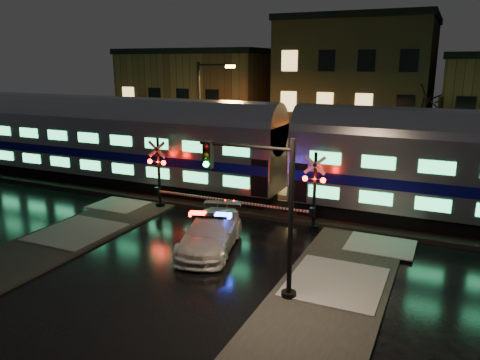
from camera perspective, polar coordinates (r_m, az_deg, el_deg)
name	(u,v)px	position (r m, az deg, el deg)	size (l,w,h in m)	color
ground	(220,234)	(23.41, -2.39, -6.62)	(120.00, 120.00, 0.00)	black
ballast	(259,205)	(27.67, 2.31, -3.04)	(90.00, 4.20, 0.24)	black
sidewalk_left	(27,255)	(22.84, -24.53, -8.34)	(4.00, 20.00, 0.12)	#2D2D2D
sidewalk_right	(314,322)	(16.17, 9.03, -16.70)	(4.00, 20.00, 0.12)	#2D2D2D
building_left	(204,101)	(47.56, -4.40, 9.57)	(14.00, 10.00, 9.00)	brown
building_mid	(357,92)	(42.79, 14.08, 10.36)	(12.00, 11.00, 11.50)	brown
train	(288,153)	(26.28, 5.89, 3.32)	(51.00, 3.12, 5.92)	black
police_car	(211,233)	(21.36, -3.61, -6.44)	(3.47, 5.81, 1.75)	silver
crossing_signal_right	(307,199)	(23.61, 8.13, -2.28)	(5.72, 0.65, 4.05)	black
crossing_signal_left	(164,181)	(27.15, -9.30, -0.08)	(5.82, 0.66, 4.12)	black
traffic_light	(266,214)	(16.52, 3.15, -4.16)	(3.79, 0.69, 5.86)	black
streetlight	(203,114)	(32.78, -4.52, 8.01)	(2.79, 0.29, 8.33)	black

